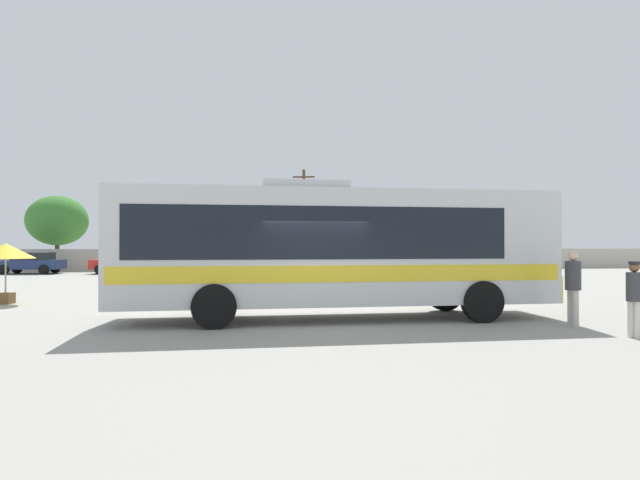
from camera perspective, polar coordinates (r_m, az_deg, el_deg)
name	(u,v)px	position (r m, az deg, el deg)	size (l,w,h in m)	color
ground_plane	(282,290)	(23.49, -4.04, -5.24)	(300.00, 300.00, 0.00)	gray
perimeter_wall	(263,260)	(41.85, -6.00, -2.04)	(80.00, 0.30, 1.63)	#B2AD9E
coach_bus_silver_yellow	(331,246)	(14.24, 1.18, -0.66)	(11.32, 2.82, 3.56)	silver
attendant_by_bus_door	(573,284)	(14.27, 24.96, -4.19)	(0.37, 0.37, 1.79)	#B7B2A8
passenger_waiting_on_apron	(634,294)	(13.13, 30.04, -4.94)	(0.40, 0.40, 1.60)	silver
vendor_umbrella_secondary_yellow	(6,253)	(20.70, -30.03, -1.18)	(1.81, 1.81, 1.99)	gray
parked_car_leftmost_dark_blue	(31,262)	(41.18, -27.98, -2.09)	(4.22, 2.24, 1.43)	navy
parked_car_second_red	(122,262)	(39.04, -19.99, -2.19)	(4.16, 2.28, 1.46)	red
parked_car_third_silver	(216,262)	(38.21, -10.80, -2.25)	(4.44, 2.12, 1.44)	#B7BABF
utility_pole_near	(304,217)	(44.76, -1.71, 2.44)	(1.79, 0.49, 8.12)	#4C3823
roadside_tree_left	(57,221)	(46.33, -25.79, 1.85)	(4.50, 4.50, 5.72)	brown
roadside_tree_midleft	(215,222)	(44.79, -10.89, 1.91)	(3.44, 3.44, 5.30)	brown
roadside_tree_midright	(237,221)	(46.92, -8.68, 1.94)	(4.63, 4.63, 5.91)	brown
roadside_tree_right	(336,227)	(49.24, 1.72, 1.41)	(3.65, 3.65, 5.15)	brown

